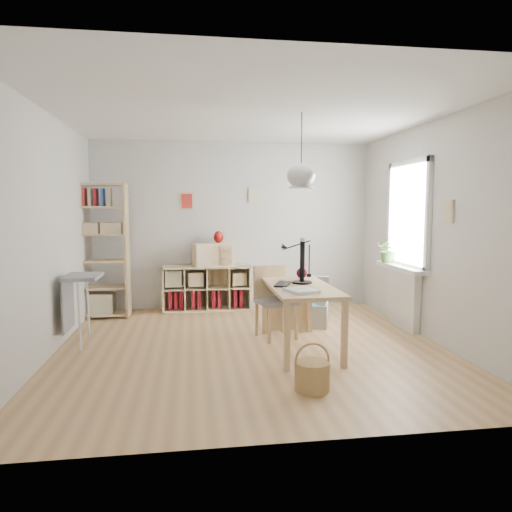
{
  "coord_description": "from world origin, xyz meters",
  "views": [
    {
      "loc": [
        -0.68,
        -5.22,
        1.64
      ],
      "look_at": [
        0.1,
        0.3,
        1.05
      ],
      "focal_mm": 32.0,
      "sensor_mm": 36.0,
      "label": 1
    }
  ],
  "objects": [
    {
      "name": "ground",
      "position": [
        0.0,
        0.0,
        0.0
      ],
      "size": [
        4.5,
        4.5,
        0.0
      ],
      "primitive_type": "plane",
      "color": "tan",
      "rests_on": "ground"
    },
    {
      "name": "room_shell",
      "position": [
        0.55,
        -0.15,
        2.0
      ],
      "size": [
        4.5,
        4.5,
        4.5
      ],
      "color": "silver",
      "rests_on": "ground"
    },
    {
      "name": "window_unit",
      "position": [
        2.23,
        0.6,
        1.55
      ],
      "size": [
        0.07,
        1.16,
        1.46
      ],
      "color": "white",
      "rests_on": "ground"
    },
    {
      "name": "radiator",
      "position": [
        2.19,
        0.6,
        0.4
      ],
      "size": [
        0.1,
        0.8,
        0.8
      ],
      "primitive_type": "cube",
      "color": "silver",
      "rests_on": "ground"
    },
    {
      "name": "windowsill",
      "position": [
        2.14,
        0.6,
        0.83
      ],
      "size": [
        0.22,
        1.2,
        0.06
      ],
      "primitive_type": "cube",
      "color": "white",
      "rests_on": "radiator"
    },
    {
      "name": "desk",
      "position": [
        0.55,
        -0.15,
        0.66
      ],
      "size": [
        0.7,
        1.5,
        0.75
      ],
      "color": "#D3B579",
      "rests_on": "ground"
    },
    {
      "name": "cube_shelf",
      "position": [
        -0.47,
        2.08,
        0.3
      ],
      "size": [
        1.4,
        0.38,
        0.72
      ],
      "color": "#D2B68A",
      "rests_on": "ground"
    },
    {
      "name": "tall_bookshelf",
      "position": [
        -2.04,
        1.8,
        1.09
      ],
      "size": [
        0.8,
        0.38,
        2.0
      ],
      "color": "#D3B579",
      "rests_on": "ground"
    },
    {
      "name": "side_table",
      "position": [
        -2.04,
        0.35,
        0.67
      ],
      "size": [
        0.4,
        0.55,
        0.85
      ],
      "color": "gray",
      "rests_on": "ground"
    },
    {
      "name": "chair",
      "position": [
        0.34,
        0.39,
        0.51
      ],
      "size": [
        0.54,
        0.54,
        0.9
      ],
      "rotation": [
        0.0,
        0.0,
        0.27
      ],
      "color": "gray",
      "rests_on": "ground"
    },
    {
      "name": "wicker_basket",
      "position": [
        0.37,
        -1.37,
        0.14
      ],
      "size": [
        0.32,
        0.32,
        0.44
      ],
      "rotation": [
        0.0,
        0.0,
        -0.0
      ],
      "color": "olive",
      "rests_on": "ground"
    },
    {
      "name": "storage_chest",
      "position": [
        0.91,
        0.95,
        0.22
      ],
      "size": [
        0.82,
        0.87,
        0.66
      ],
      "rotation": [
        0.0,
        0.0,
        -0.35
      ],
      "color": "beige",
      "rests_on": "ground"
    },
    {
      "name": "monitor",
      "position": [
        0.61,
        -0.01,
        1.04
      ],
      "size": [
        0.24,
        0.59,
        0.52
      ],
      "rotation": [
        0.0,
        0.0,
        -0.24
      ],
      "color": "black",
      "rests_on": "desk"
    },
    {
      "name": "keyboard",
      "position": [
        0.36,
        -0.09,
        0.76
      ],
      "size": [
        0.27,
        0.42,
        0.02
      ],
      "primitive_type": "cube",
      "rotation": [
        0.0,
        0.0,
        -0.36
      ],
      "color": "black",
      "rests_on": "desk"
    },
    {
      "name": "task_lamp",
      "position": [
        0.62,
        0.42,
        1.05
      ],
      "size": [
        0.42,
        0.15,
        0.45
      ],
      "color": "black",
      "rests_on": "desk"
    },
    {
      "name": "yarn_ball",
      "position": [
        0.69,
        0.36,
        0.82
      ],
      "size": [
        0.13,
        0.13,
        0.13
      ],
      "primitive_type": "sphere",
      "color": "#520B15",
      "rests_on": "desk"
    },
    {
      "name": "paper_tray",
      "position": [
        0.46,
        -0.57,
        0.77
      ],
      "size": [
        0.36,
        0.4,
        0.03
      ],
      "primitive_type": "cube",
      "rotation": [
        0.0,
        0.0,
        0.3
      ],
      "color": "white",
      "rests_on": "desk"
    },
    {
      "name": "drawer_chest",
      "position": [
        -0.34,
        2.04,
        0.9
      ],
      "size": [
        0.69,
        0.44,
        0.36
      ],
      "primitive_type": "cube",
      "rotation": [
        0.0,
        0.0,
        0.26
      ],
      "color": "#D2B68A",
      "rests_on": "cube_shelf"
    },
    {
      "name": "red_vase",
      "position": [
        -0.26,
        2.04,
        1.18
      ],
      "size": [
        0.16,
        0.16,
        0.19
      ],
      "primitive_type": "ellipsoid",
      "color": "maroon",
      "rests_on": "drawer_chest"
    },
    {
      "name": "potted_plant",
      "position": [
        2.12,
        0.95,
        1.05
      ],
      "size": [
        0.41,
        0.38,
        0.38
      ],
      "primitive_type": "imported",
      "rotation": [
        0.0,
        0.0,
        -0.3
      ],
      "color": "#366526",
      "rests_on": "windowsill"
    }
  ]
}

